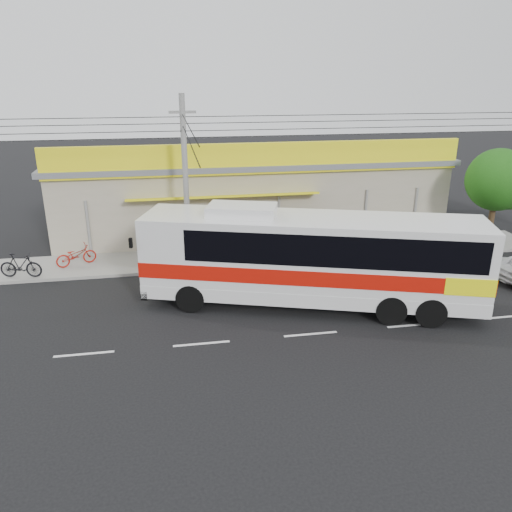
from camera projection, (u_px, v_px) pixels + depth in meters
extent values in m
plane|color=black|center=(294.00, 305.00, 20.62)|extent=(120.00, 120.00, 0.00)
cube|color=gray|center=(266.00, 255.00, 26.15)|extent=(30.00, 3.20, 0.15)
cube|color=gray|center=(249.00, 194.00, 30.64)|extent=(22.00, 8.00, 4.20)
cube|color=#575A5F|center=(248.00, 157.00, 29.88)|extent=(22.60, 8.60, 0.30)
cube|color=yellow|center=(261.00, 158.00, 25.88)|extent=(22.00, 0.24, 1.60)
cube|color=red|center=(223.00, 159.00, 25.52)|extent=(9.00, 0.10, 1.20)
cube|color=#12692F|center=(379.00, 155.00, 26.92)|extent=(2.40, 0.10, 1.10)
cube|color=navy|center=(426.00, 154.00, 27.36)|extent=(2.20, 0.10, 1.10)
cube|color=red|center=(80.00, 163.00, 24.37)|extent=(3.00, 0.10, 1.10)
cube|color=yellow|center=(224.00, 196.00, 26.03)|extent=(10.00, 1.20, 0.37)
cube|color=silver|center=(311.00, 257.00, 19.94)|extent=(13.60, 6.79, 3.24)
cube|color=#BD1208|center=(311.00, 266.00, 20.07)|extent=(13.65, 6.85, 0.61)
cube|color=#F4EF0C|center=(461.00, 273.00, 19.32)|extent=(2.58, 3.26, 0.67)
cube|color=black|center=(332.00, 240.00, 19.59)|extent=(11.49, 6.14, 1.23)
cube|color=black|center=(151.00, 238.00, 20.62)|extent=(0.93, 2.39, 1.67)
cube|color=silver|center=(242.00, 210.00, 19.68)|extent=(3.03, 2.31, 0.40)
cylinder|color=black|center=(191.00, 298.00, 19.90)|extent=(1.21, 0.70, 1.16)
cylinder|color=black|center=(205.00, 275.00, 22.25)|extent=(1.21, 0.70, 1.16)
cylinder|color=black|center=(431.00, 312.00, 18.69)|extent=(1.21, 0.70, 1.16)
cylinder|color=black|center=(420.00, 286.00, 21.04)|extent=(1.21, 0.70, 1.16)
imported|color=#98140B|center=(76.00, 255.00, 24.41)|extent=(2.05, 1.41, 1.02)
imported|color=black|center=(21.00, 265.00, 22.91)|extent=(2.01, 0.90, 1.16)
cylinder|color=slate|center=(186.00, 184.00, 23.56)|extent=(0.27, 0.27, 8.22)
cube|color=slate|center=(182.00, 112.00, 22.44)|extent=(1.23, 0.12, 0.12)
cylinder|color=#2F2112|center=(490.00, 224.00, 27.01)|extent=(0.31, 0.31, 2.75)
sphere|color=#17460F|center=(498.00, 180.00, 26.19)|extent=(3.27, 3.27, 3.27)
sphere|color=#17460F|center=(508.00, 190.00, 26.21)|extent=(2.06, 2.06, 2.06)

